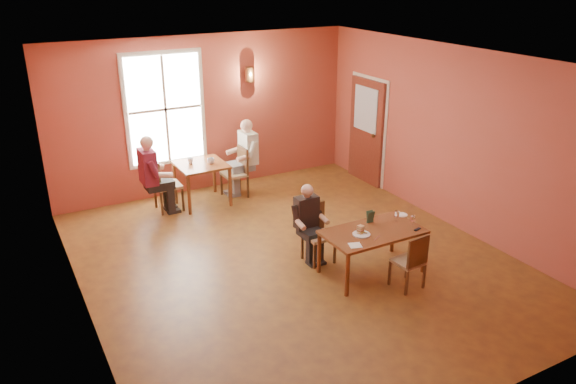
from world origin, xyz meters
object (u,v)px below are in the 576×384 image
chair_empty (408,260)px  chair_diner_maroon (168,184)px  diner_main (320,228)px  diner_maroon (165,173)px  diner_white (235,161)px  chair_diner_white (234,173)px  second_table (202,183)px  main_table (372,252)px  chair_diner_main (319,234)px

chair_empty → chair_diner_maroon: size_ratio=0.84×
diner_main → diner_maroon: size_ratio=0.81×
diner_white → chair_empty: bearing=-170.1°
diner_white → diner_maroon: bearing=90.0°
chair_diner_maroon → chair_diner_white: bearing=90.0°
chair_diner_white → diner_white: bearing=-90.0°
chair_diner_white → chair_diner_maroon: size_ratio=0.98×
chair_diner_maroon → second_table: bearing=90.0°
main_table → diner_maroon: bearing=117.7°
main_table → chair_diner_maroon: chair_diner_maroon is taller
chair_empty → second_table: 4.41m
main_table → chair_diner_maroon: size_ratio=1.45×
chair_diner_main → chair_diner_white: 2.97m
diner_white → diner_maroon: 1.36m
chair_diner_white → diner_maroon: (-1.33, 0.00, 0.23)m
main_table → diner_maroon: size_ratio=1.00×
diner_main → chair_diner_white: 3.00m
main_table → second_table: 3.82m
chair_empty → diner_maroon: bearing=111.8°
diner_main → chair_diner_white: size_ratio=1.19×
main_table → diner_white: 3.68m
chair_diner_white → diner_maroon: 1.35m
diner_main → chair_diner_white: bearing=-88.7°
chair_diner_main → diner_maroon: 3.29m
main_table → chair_diner_white: bearing=98.9°
chair_empty → second_table: size_ratio=0.94×
chair_diner_maroon → diner_maroon: bearing=-90.0°
chair_empty → chair_diner_maroon: chair_diner_maroon is taller
main_table → chair_empty: chair_empty is taller
chair_empty → diner_maroon: diner_maroon is taller
second_table → chair_diner_maroon: (-0.65, 0.00, 0.10)m
chair_diner_white → diner_maroon: bearing=90.0°
chair_diner_main → chair_diner_white: bearing=-88.7°
main_table → diner_main: bearing=128.9°
chair_diner_main → chair_diner_maroon: 3.27m
main_table → second_table: second_table is taller
main_table → second_table: size_ratio=1.62×
main_table → diner_white: (-0.54, 3.62, 0.37)m
chair_diner_main → second_table: (-0.72, 2.97, -0.06)m
main_table → diner_white: bearing=98.5°
chair_empty → diner_white: 4.25m
diner_main → chair_diner_main: bearing=-90.0°
chair_empty → diner_maroon: 4.68m
second_table → diner_maroon: diner_maroon is taller
chair_diner_white → diner_main: bearing=-178.7°
chair_diner_white → chair_empty: bearing=-169.7°
diner_main → chair_empty: bearing=120.4°
second_table → diner_white: (0.68, 0.00, 0.32)m
diner_main → diner_white: size_ratio=0.81×
chair_diner_main → diner_white: size_ratio=0.63×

